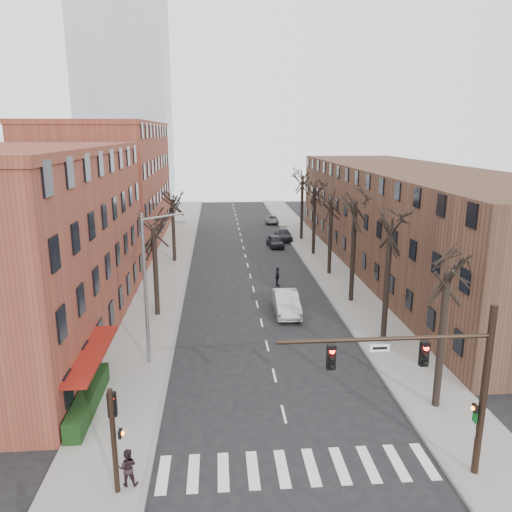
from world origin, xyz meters
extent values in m
plane|color=black|center=(0.00, 0.00, 0.00)|extent=(160.00, 160.00, 0.00)
cube|color=gray|center=(-8.00, 35.00, 0.07)|extent=(4.00, 90.00, 0.15)
cube|color=gray|center=(8.00, 35.00, 0.07)|extent=(4.00, 90.00, 0.15)
cube|color=brown|center=(-16.00, 15.00, 6.00)|extent=(12.00, 26.00, 12.00)
cube|color=brown|center=(-16.00, 44.00, 7.00)|extent=(12.00, 28.00, 14.00)
cube|color=#523526|center=(16.00, 30.00, 5.00)|extent=(12.00, 50.00, 10.00)
cube|color=#B2B7BF|center=(-22.00, 95.00, 30.00)|extent=(18.00, 18.00, 60.00)
cube|color=maroon|center=(-9.40, 6.00, 0.00)|extent=(1.20, 7.00, 0.15)
cube|color=#193412|center=(-9.50, 5.00, 0.65)|extent=(0.80, 6.00, 1.00)
cylinder|color=black|center=(7.00, -1.00, 3.60)|extent=(0.28, 0.28, 7.20)
cylinder|color=black|center=(3.00, -1.00, 6.00)|extent=(8.00, 0.16, 0.16)
cube|color=black|center=(4.50, -1.00, 5.35)|extent=(0.32, 0.22, 0.95)
cube|color=black|center=(1.00, -1.00, 5.35)|extent=(0.32, 0.22, 0.95)
cube|color=silver|center=(2.80, -1.00, 5.65)|extent=(0.75, 0.04, 0.28)
cube|color=black|center=(6.72, -1.00, 3.00)|extent=(0.12, 0.30, 0.30)
cylinder|color=black|center=(-7.00, -1.00, 2.20)|extent=(0.20, 0.20, 4.40)
cube|color=black|center=(-7.00, -0.82, 3.70)|extent=(0.32, 0.22, 0.95)
cube|color=black|center=(-6.75, -1.00, 2.60)|extent=(0.12, 0.30, 0.30)
cylinder|color=slate|center=(-7.20, 10.00, 4.50)|extent=(0.20, 0.20, 9.00)
cylinder|color=slate|center=(-6.10, 10.00, 8.80)|extent=(2.39, 0.12, 0.46)
cube|color=slate|center=(-5.10, 10.00, 8.50)|extent=(0.50, 0.22, 0.14)
imported|color=#AEAFB5|center=(2.04, 17.79, 0.83)|extent=(1.86, 5.08, 1.66)
imported|color=black|center=(3.80, 40.25, 0.68)|extent=(1.99, 4.14, 1.36)
imported|color=black|center=(5.30, 44.04, 0.69)|extent=(2.01, 4.81, 1.39)
imported|color=#5B5E63|center=(5.15, 55.94, 0.56)|extent=(2.14, 4.17, 1.13)
imported|color=black|center=(-6.64, -0.65, 0.91)|extent=(0.74, 0.58, 1.51)
imported|color=black|center=(2.20, 24.71, 0.86)|extent=(0.50, 1.04, 1.71)
camera|label=1|loc=(-3.06, -17.48, 13.33)|focal=35.00mm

